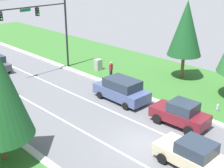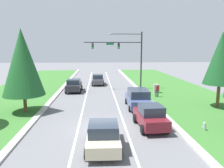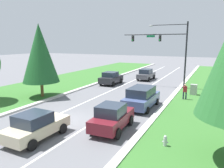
{
  "view_description": "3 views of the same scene",
  "coord_description": "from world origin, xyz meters",
  "px_view_note": "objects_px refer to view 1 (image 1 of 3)",
  "views": [
    {
      "loc": [
        -13.59,
        -10.72,
        10.87
      ],
      "look_at": [
        1.94,
        4.89,
        2.21
      ],
      "focal_mm": 50.0,
      "sensor_mm": 36.0,
      "label": 1
    },
    {
      "loc": [
        -0.27,
        -15.85,
        5.97
      ],
      "look_at": [
        1.37,
        9.18,
        1.9
      ],
      "focal_mm": 35.0,
      "sensor_mm": 36.0,
      "label": 2
    },
    {
      "loc": [
        9.78,
        -12.83,
        5.9
      ],
      "look_at": [
        0.24,
        6.88,
        1.68
      ],
      "focal_mm": 35.0,
      "sensor_mm": 36.0,
      "label": 3
    }
  ],
  "objects_px": {
    "slate_blue_suv": "(122,90)",
    "fire_hydrant": "(217,108)",
    "champagne_sedan": "(193,154)",
    "utility_cabinet": "(98,65)",
    "pedestrian": "(111,69)",
    "conifer_far_right_tree": "(186,28)",
    "burgundy_sedan": "(180,114)",
    "traffic_signal_mast": "(46,19)"
  },
  "relations": [
    {
      "from": "traffic_signal_mast",
      "to": "conifer_far_right_tree",
      "type": "bearing_deg",
      "value": -53.32
    },
    {
      "from": "slate_blue_suv",
      "to": "pedestrian",
      "type": "xyz_separation_m",
      "value": [
        3.19,
        4.48,
        -0.03
      ]
    },
    {
      "from": "champagne_sedan",
      "to": "slate_blue_suv",
      "type": "bearing_deg",
      "value": 68.53
    },
    {
      "from": "pedestrian",
      "to": "burgundy_sedan",
      "type": "bearing_deg",
      "value": 60.38
    },
    {
      "from": "traffic_signal_mast",
      "to": "pedestrian",
      "type": "relative_size",
      "value": 4.99
    },
    {
      "from": "traffic_signal_mast",
      "to": "burgundy_sedan",
      "type": "distance_m",
      "value": 16.83
    },
    {
      "from": "traffic_signal_mast",
      "to": "fire_hydrant",
      "type": "xyz_separation_m",
      "value": [
        3.7,
        -17.06,
        -5.24
      ]
    },
    {
      "from": "conifer_far_right_tree",
      "to": "pedestrian",
      "type": "bearing_deg",
      "value": 133.86
    },
    {
      "from": "slate_blue_suv",
      "to": "burgundy_sedan",
      "type": "bearing_deg",
      "value": -90.54
    },
    {
      "from": "slate_blue_suv",
      "to": "fire_hydrant",
      "type": "relative_size",
      "value": 6.99
    },
    {
      "from": "traffic_signal_mast",
      "to": "slate_blue_suv",
      "type": "relative_size",
      "value": 1.72
    },
    {
      "from": "traffic_signal_mast",
      "to": "champagne_sedan",
      "type": "relative_size",
      "value": 1.98
    },
    {
      "from": "champagne_sedan",
      "to": "utility_cabinet",
      "type": "height_order",
      "value": "champagne_sedan"
    },
    {
      "from": "pedestrian",
      "to": "fire_hydrant",
      "type": "relative_size",
      "value": 2.41
    },
    {
      "from": "pedestrian",
      "to": "fire_hydrant",
      "type": "xyz_separation_m",
      "value": [
        0.46,
        -11.23,
        -0.59
      ]
    },
    {
      "from": "champagne_sedan",
      "to": "fire_hydrant",
      "type": "bearing_deg",
      "value": 18.72
    },
    {
      "from": "utility_cabinet",
      "to": "fire_hydrant",
      "type": "xyz_separation_m",
      "value": [
        -0.15,
        -13.78,
        -0.28
      ]
    },
    {
      "from": "traffic_signal_mast",
      "to": "slate_blue_suv",
      "type": "bearing_deg",
      "value": -89.71
    },
    {
      "from": "utility_cabinet",
      "to": "conifer_far_right_tree",
      "type": "height_order",
      "value": "conifer_far_right_tree"
    },
    {
      "from": "utility_cabinet",
      "to": "conifer_far_right_tree",
      "type": "bearing_deg",
      "value": -60.72
    },
    {
      "from": "champagne_sedan",
      "to": "fire_hydrant",
      "type": "xyz_separation_m",
      "value": [
        7.44,
        2.35,
        -0.49
      ]
    },
    {
      "from": "utility_cabinet",
      "to": "traffic_signal_mast",
      "type": "bearing_deg",
      "value": 139.57
    },
    {
      "from": "traffic_signal_mast",
      "to": "slate_blue_suv",
      "type": "distance_m",
      "value": 11.3
    },
    {
      "from": "traffic_signal_mast",
      "to": "burgundy_sedan",
      "type": "xyz_separation_m",
      "value": [
        -0.1,
        -16.16,
        -4.68
      ]
    },
    {
      "from": "slate_blue_suv",
      "to": "conifer_far_right_tree",
      "type": "distance_m",
      "value": 9.06
    },
    {
      "from": "slate_blue_suv",
      "to": "fire_hydrant",
      "type": "xyz_separation_m",
      "value": [
        3.64,
        -6.75,
        -0.63
      ]
    },
    {
      "from": "champagne_sedan",
      "to": "fire_hydrant",
      "type": "relative_size",
      "value": 6.08
    },
    {
      "from": "burgundy_sedan",
      "to": "pedestrian",
      "type": "distance_m",
      "value": 10.86
    },
    {
      "from": "utility_cabinet",
      "to": "conifer_far_right_tree",
      "type": "relative_size",
      "value": 0.16
    },
    {
      "from": "traffic_signal_mast",
      "to": "pedestrian",
      "type": "height_order",
      "value": "traffic_signal_mast"
    },
    {
      "from": "pedestrian",
      "to": "champagne_sedan",
      "type": "bearing_deg",
      "value": 51.07
    },
    {
      "from": "utility_cabinet",
      "to": "fire_hydrant",
      "type": "relative_size",
      "value": 1.78
    },
    {
      "from": "burgundy_sedan",
      "to": "conifer_far_right_tree",
      "type": "height_order",
      "value": "conifer_far_right_tree"
    },
    {
      "from": "traffic_signal_mast",
      "to": "pedestrian",
      "type": "xyz_separation_m",
      "value": [
        3.24,
        -5.83,
        -4.65
      ]
    },
    {
      "from": "champagne_sedan",
      "to": "utility_cabinet",
      "type": "distance_m",
      "value": 17.83
    },
    {
      "from": "utility_cabinet",
      "to": "pedestrian",
      "type": "relative_size",
      "value": 0.74
    },
    {
      "from": "conifer_far_right_tree",
      "to": "utility_cabinet",
      "type": "bearing_deg",
      "value": 119.28
    },
    {
      "from": "pedestrian",
      "to": "conifer_far_right_tree",
      "type": "height_order",
      "value": "conifer_far_right_tree"
    },
    {
      "from": "slate_blue_suv",
      "to": "fire_hydrant",
      "type": "height_order",
      "value": "slate_blue_suv"
    },
    {
      "from": "utility_cabinet",
      "to": "burgundy_sedan",
      "type": "bearing_deg",
      "value": -107.04
    },
    {
      "from": "burgundy_sedan",
      "to": "fire_hydrant",
      "type": "distance_m",
      "value": 3.94
    },
    {
      "from": "slate_blue_suv",
      "to": "conifer_far_right_tree",
      "type": "bearing_deg",
      "value": -3.4
    }
  ]
}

